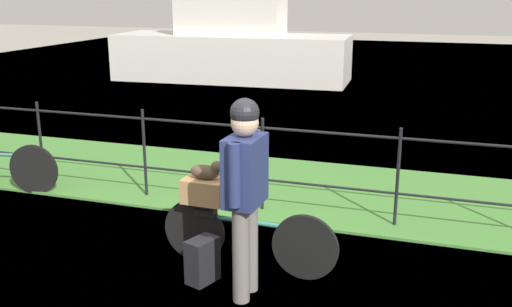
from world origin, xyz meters
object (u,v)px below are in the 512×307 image
object	(u,v)px
terrier_dog	(207,171)
moored_boat_near	(231,46)
wooden_crate	(205,190)
backpack_on_paving	(202,260)
bicycle_main	(246,236)
cyclist_person	(245,182)

from	to	relation	value
terrier_dog	moored_boat_near	size ratio (longest dim) A/B	0.05
wooden_crate	backpack_on_paving	world-z (taller)	wooden_crate
bicycle_main	terrier_dog	size ratio (longest dim) A/B	5.29
cyclist_person	moored_boat_near	size ratio (longest dim) A/B	0.26
terrier_dog	backpack_on_paving	size ratio (longest dim) A/B	0.79
bicycle_main	moored_boat_near	bearing A→B (deg)	111.21
cyclist_person	moored_boat_near	xyz separation A→B (m)	(-4.25, 11.01, -0.06)
bicycle_main	backpack_on_paving	bearing A→B (deg)	-128.42
terrier_dog	cyclist_person	distance (m)	0.71
cyclist_person	backpack_on_paving	xyz separation A→B (m)	(-0.44, 0.10, -0.80)
cyclist_person	wooden_crate	bearing A→B (deg)	139.69
wooden_crate	terrier_dog	xyz separation A→B (m)	(0.02, -0.00, 0.19)
terrier_dog	moored_boat_near	world-z (taller)	moored_boat_near
cyclist_person	moored_boat_near	world-z (taller)	moored_boat_near
wooden_crate	backpack_on_paving	size ratio (longest dim) A/B	0.98
terrier_dog	wooden_crate	bearing A→B (deg)	178.10
terrier_dog	moored_boat_near	bearing A→B (deg)	109.46
cyclist_person	moored_boat_near	distance (m)	11.80
wooden_crate	moored_boat_near	distance (m)	11.17
cyclist_person	bicycle_main	bearing A→B (deg)	109.14
backpack_on_paving	moored_boat_near	size ratio (longest dim) A/B	0.06
moored_boat_near	bicycle_main	bearing A→B (deg)	-68.79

